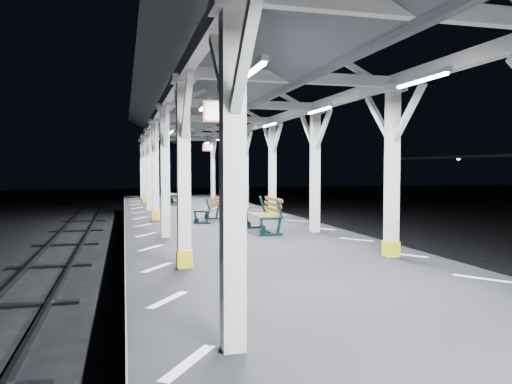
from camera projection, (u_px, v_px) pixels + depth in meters
name	position (u px, v px, depth m)	size (l,w,h in m)	color
ground	(338.00, 356.00, 7.28)	(120.00, 120.00, 0.00)	black
platform	(338.00, 322.00, 7.26)	(6.00, 50.00, 1.00)	black
hazard_stripes_left	(168.00, 300.00, 6.60)	(1.00, 48.00, 0.01)	silver
hazard_stripes_right	(482.00, 279.00, 7.86)	(1.00, 48.00, 0.01)	silver
canopy	(341.00, 40.00, 7.04)	(5.40, 49.00, 4.65)	silver
bench_mid	(266.00, 214.00, 13.54)	(0.66, 1.73, 0.93)	black
bench_far	(210.00, 208.00, 16.14)	(1.05, 1.57, 0.80)	black
bench_extra	(177.00, 194.00, 23.74)	(0.90, 1.83, 0.95)	black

